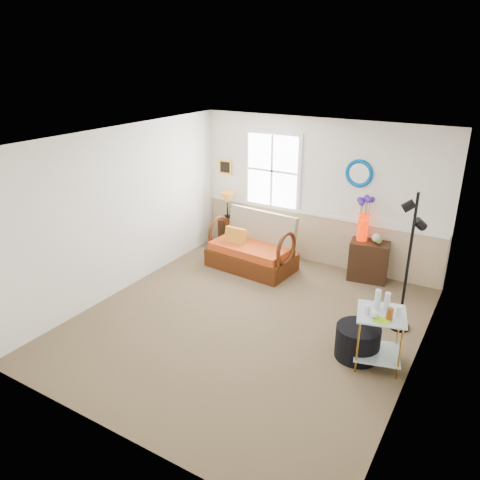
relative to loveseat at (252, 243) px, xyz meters
The scene contains 19 objects.
floor 1.91m from the loveseat, 62.56° to the right, with size 4.50×5.00×0.01m, color brown.
ceiling 2.81m from the loveseat, 62.56° to the right, with size 4.50×5.00×0.01m, color white.
walls 2.02m from the loveseat, 62.56° to the right, with size 4.51×5.01×2.60m.
wainscot 1.20m from the loveseat, 44.48° to the left, with size 4.46×0.02×0.90m, color tan.
chair_rail 1.26m from the loveseat, 44.13° to the left, with size 4.46×0.04×0.06m, color white.
window 1.39m from the loveseat, 93.25° to the left, with size 1.14×0.06×1.44m, color white, non-canonical shape.
picture 1.72m from the loveseat, 141.87° to the left, with size 0.28×0.03×0.28m, color gold.
mirror 2.17m from the loveseat, 28.34° to the left, with size 0.47×0.47×0.07m, color #0065B6.
loveseat is the anchor object (origin of this frame).
throw_pillow 0.30m from the loveseat, 167.71° to the right, with size 0.40×0.10×0.40m, color #C05008, non-canonical shape.
lamp_stand 1.14m from the loveseat, 144.08° to the left, with size 0.34×0.34×0.59m, color black, non-canonical shape.
table_lamp 1.20m from the loveseat, 143.92° to the left, with size 0.28×0.28×0.51m, color #C7721D, non-canonical shape.
potted_plant 1.10m from the loveseat, 137.25° to the left, with size 0.29×0.32×0.25m, color #527A3A.
cabinet 2.02m from the loveseat, 17.83° to the left, with size 0.63×0.41×0.68m, color black, non-canonical shape.
flower_vase 1.96m from the loveseat, 19.82° to the left, with size 0.22×0.22×0.76m, color #F72100, non-canonical shape.
side_table 3.17m from the loveseat, 31.31° to the right, with size 0.56×0.56×0.72m, color olive, non-canonical shape.
tabletop_items 3.22m from the loveseat, 31.56° to the right, with size 0.41×0.41×0.24m, color silver, non-canonical shape.
floor_lamp 2.88m from the loveseat, 13.37° to the right, with size 0.28×0.28×1.97m, color black, non-canonical shape.
ottoman 2.95m from the loveseat, 33.50° to the right, with size 0.56×0.56×0.43m, color black.
Camera 1 is at (2.88, -5.01, 3.58)m, focal length 35.00 mm.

